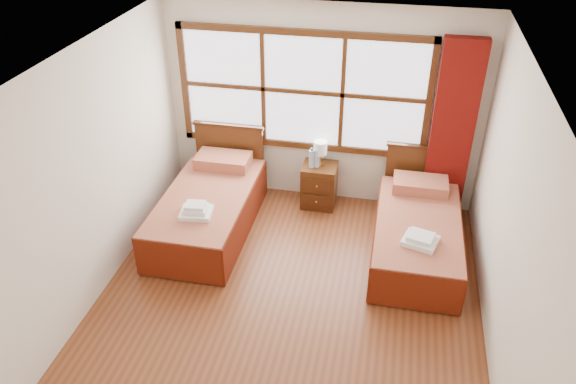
# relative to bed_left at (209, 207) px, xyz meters

# --- Properties ---
(floor) EXTENTS (4.50, 4.50, 0.00)m
(floor) POSITION_rel_bed_left_xyz_m (1.22, -1.20, -0.30)
(floor) COLOR brown
(floor) RESTS_ON ground
(ceiling) EXTENTS (4.50, 4.50, 0.00)m
(ceiling) POSITION_rel_bed_left_xyz_m (1.22, -1.20, 2.30)
(ceiling) COLOR white
(ceiling) RESTS_ON wall_back
(wall_back) EXTENTS (4.00, 0.00, 4.00)m
(wall_back) POSITION_rel_bed_left_xyz_m (1.22, 1.05, 1.00)
(wall_back) COLOR silver
(wall_back) RESTS_ON floor
(wall_left) EXTENTS (0.00, 4.50, 4.50)m
(wall_left) POSITION_rel_bed_left_xyz_m (-0.78, -1.20, 1.00)
(wall_left) COLOR silver
(wall_left) RESTS_ON floor
(wall_right) EXTENTS (0.00, 4.50, 4.50)m
(wall_right) POSITION_rel_bed_left_xyz_m (3.22, -1.20, 1.00)
(wall_right) COLOR silver
(wall_right) RESTS_ON floor
(window) EXTENTS (3.16, 0.06, 1.56)m
(window) POSITION_rel_bed_left_xyz_m (0.97, 1.01, 1.20)
(window) COLOR white
(window) RESTS_ON wall_back
(curtain) EXTENTS (0.50, 0.16, 2.30)m
(curtain) POSITION_rel_bed_left_xyz_m (2.82, 0.91, 0.87)
(curtain) COLOR maroon
(curtain) RESTS_ON wall_back
(bed_left) EXTENTS (1.03, 2.05, 0.99)m
(bed_left) POSITION_rel_bed_left_xyz_m (0.00, 0.00, 0.00)
(bed_left) COLOR #401F0D
(bed_left) RESTS_ON floor
(bed_right) EXTENTS (0.97, 1.99, 0.94)m
(bed_right) POSITION_rel_bed_left_xyz_m (2.52, 0.00, -0.02)
(bed_right) COLOR #401F0D
(bed_right) RESTS_ON floor
(nightstand) EXTENTS (0.44, 0.44, 0.59)m
(nightstand) POSITION_rel_bed_left_xyz_m (1.25, 0.80, -0.01)
(nightstand) COLOR #4A2710
(nightstand) RESTS_ON floor
(towels_left) EXTENTS (0.39, 0.35, 0.15)m
(towels_left) POSITION_rel_bed_left_xyz_m (0.03, -0.50, 0.29)
(towels_left) COLOR white
(towels_left) RESTS_ON bed_left
(towels_right) EXTENTS (0.42, 0.39, 0.10)m
(towels_right) POSITION_rel_bed_left_xyz_m (2.53, -0.48, 0.24)
(towels_right) COLOR white
(towels_right) RESTS_ON bed_right
(lamp) EXTENTS (0.17, 0.17, 0.33)m
(lamp) POSITION_rel_bed_left_xyz_m (1.24, 0.83, 0.52)
(lamp) COLOR #B8823B
(lamp) RESTS_ON nightstand
(bottle_near) EXTENTS (0.07, 0.07, 0.27)m
(bottle_near) POSITION_rel_bed_left_xyz_m (1.15, 0.75, 0.41)
(bottle_near) COLOR #AAC2DA
(bottle_near) RESTS_ON nightstand
(bottle_far) EXTENTS (0.07, 0.07, 0.27)m
(bottle_far) POSITION_rel_bed_left_xyz_m (1.21, 0.78, 0.41)
(bottle_far) COLOR #AAC2DA
(bottle_far) RESTS_ON nightstand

